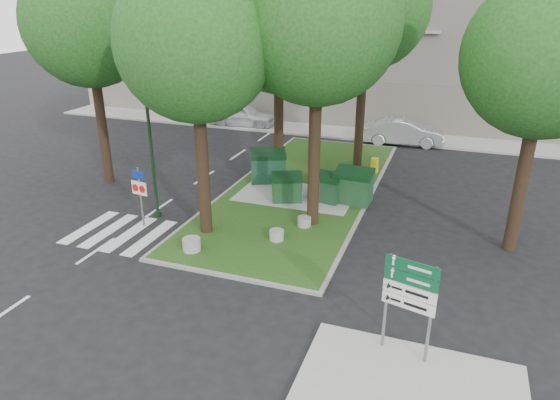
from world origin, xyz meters
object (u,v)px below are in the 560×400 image
at_px(dumpster_a, 268,166).
at_px(street_lamp, 150,140).
at_px(tree_median_near_left, 197,26).
at_px(tree_median_mid, 281,26).
at_px(dumpster_d, 353,186).
at_px(tree_street_right, 552,40).
at_px(tree_street_left, 89,10).
at_px(litter_bin, 375,165).
at_px(traffic_sign_pole, 140,189).
at_px(bollard_left, 192,244).
at_px(bollard_mid, 277,235).
at_px(bollard_right, 304,221).
at_px(tree_median_near_right, 322,3).
at_px(directional_sign, 410,293).
at_px(dumpster_b, 287,188).
at_px(car_silver, 404,132).
at_px(dumpster_c, 327,188).
at_px(car_white, 242,115).

bearing_deg(dumpster_a, street_lamp, -142.82).
distance_m(tree_median_near_left, street_lamp, 5.02).
bearing_deg(dumpster_a, tree_median_mid, 41.32).
bearing_deg(dumpster_d, tree_street_right, -15.47).
relative_size(tree_street_left, dumpster_d, 6.80).
distance_m(litter_bin, traffic_sign_pole, 11.63).
relative_size(tree_street_right, dumpster_d, 6.23).
xyz_separation_m(bollard_left, bollard_mid, (2.46, 1.73, -0.04)).
bearing_deg(tree_street_right, traffic_sign_pole, -168.18).
xyz_separation_m(dumpster_a, bollard_right, (3.06, -4.16, -0.55)).
distance_m(tree_median_near_right, directional_sign, 9.89).
distance_m(tree_median_mid, bollard_right, 8.72).
relative_size(dumpster_b, bollard_right, 3.02).
height_order(tree_median_near_left, directional_sign, tree_median_near_left).
height_order(tree_street_right, bollard_mid, tree_street_right).
relative_size(tree_median_near_right, dumpster_d, 7.09).
xyz_separation_m(bollard_right, traffic_sign_pole, (-5.88, -1.84, 1.22)).
xyz_separation_m(street_lamp, directional_sign, (10.30, -5.29, -1.31)).
relative_size(tree_median_near_left, dumpster_d, 6.51).
height_order(tree_median_near_right, bollard_mid, tree_median_near_right).
xyz_separation_m(tree_median_mid, tree_street_left, (-7.50, -3.00, 0.67)).
height_order(tree_median_near_left, car_silver, tree_median_near_left).
bearing_deg(bollard_left, dumpster_a, 90.04).
bearing_deg(dumpster_c, directional_sign, -51.51).
bearing_deg(directional_sign, street_lamp, 167.10).
height_order(tree_street_left, dumpster_c, tree_street_left).
bearing_deg(tree_median_mid, car_silver, 59.55).
relative_size(tree_median_near_right, street_lamp, 2.30).
xyz_separation_m(tree_median_mid, litter_bin, (4.11, 2.23, -6.51)).
distance_m(dumpster_d, street_lamp, 8.39).
relative_size(bollard_right, car_silver, 0.11).
height_order(tree_median_near_left, bollard_left, tree_median_near_left).
relative_size(dumpster_b, dumpster_c, 1.05).
distance_m(tree_median_mid, car_white, 12.48).
xyz_separation_m(tree_street_right, dumpster_c, (-7.16, 1.83, -6.29)).
relative_size(tree_median_near_right, dumpster_a, 5.86).
xyz_separation_m(tree_median_near_left, bollard_right, (3.20, 1.58, -7.02)).
height_order(tree_median_near_right, directional_sign, tree_median_near_right).
distance_m(tree_median_mid, traffic_sign_pole, 9.26).
relative_size(tree_median_near_right, bollard_left, 18.74).
bearing_deg(tree_median_mid, dumpster_a, -115.32).
relative_size(tree_street_left, bollard_left, 17.98).
bearing_deg(street_lamp, bollard_right, 8.22).
distance_m(dumpster_a, dumpster_c, 3.50).
xyz_separation_m(dumpster_d, bollard_mid, (-1.81, -4.40, -0.51)).
bearing_deg(traffic_sign_pole, dumpster_d, 44.03).
bearing_deg(tree_median_near_left, tree_street_right, 13.39).
height_order(dumpster_c, directional_sign, directional_sign).
bearing_deg(bollard_mid, tree_median_mid, 108.31).
bearing_deg(tree_median_near_left, dumpster_a, 88.63).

